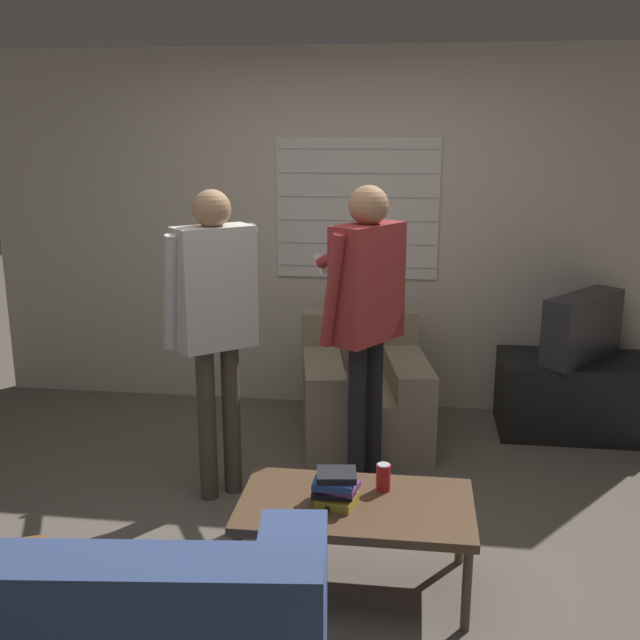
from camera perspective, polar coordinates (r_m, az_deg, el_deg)
The scene contains 11 objects.
ground_plane at distance 3.88m, azimuth -1.66°, elevation -16.68°, with size 16.00×16.00×0.00m, color #665B51.
wall_back at distance 5.39m, azimuth 1.69°, elevation 6.67°, with size 5.20×0.08×2.55m.
armchair_beige at distance 4.96m, azimuth 3.33°, elevation -5.58°, with size 0.93×1.03×0.80m.
coffee_table at distance 3.39m, azimuth 2.75°, elevation -14.27°, with size 1.03×0.58×0.41m.
tv_stand at distance 5.35m, azimuth 18.95°, elevation -5.47°, with size 1.03×0.56×0.51m.
tv at distance 5.21m, azimuth 19.35°, elevation -0.51°, with size 0.60×0.68×0.44m.
person_left_standing at distance 4.01m, azimuth -8.06°, elevation 0.96°, with size 0.50×0.84×1.70m.
person_right_standing at distance 4.12m, azimuth 3.48°, elevation 1.62°, with size 0.58×0.79×1.71m.
book_stack at distance 3.33m, azimuth 1.20°, elevation -12.63°, with size 0.21×0.19×0.15m.
soda_can at distance 3.46m, azimuth 4.85°, elevation -11.85°, with size 0.07×0.07×0.13m.
spare_remote at distance 3.34m, azimuth 0.23°, elevation -13.76°, with size 0.11×0.13×0.02m.
Camera 1 is at (0.54, -3.28, 2.00)m, focal length 42.00 mm.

